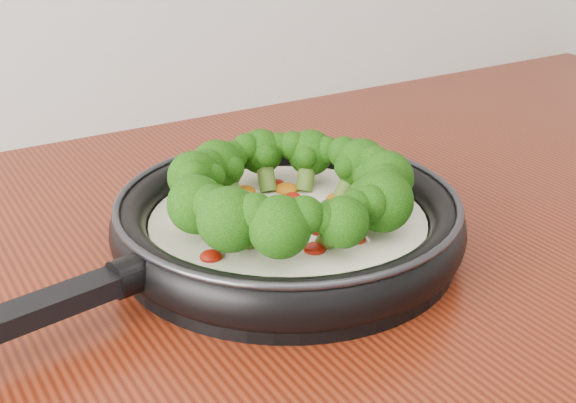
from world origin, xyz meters
TOP-DOWN VIEW (x-y plane):
  - skillet at (-0.07, 1.08)m, footprint 0.53×0.38m

SIDE VIEW (x-z plane):
  - skillet at x=-0.07m, z-range 0.89..0.99m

